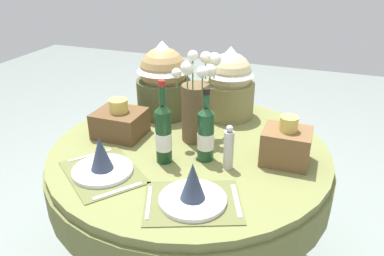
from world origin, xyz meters
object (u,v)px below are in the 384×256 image
object	(u,v)px
pepper_mill	(229,149)
wine_bottle_centre	(206,133)
flower_vase	(197,104)
woven_basket_side_right	(286,145)
wine_bottle_left	(163,133)
place_setting_left	(102,163)
dining_table	(190,172)
gift_tub_back_centre	(230,80)
gift_tub_back_left	(163,77)
woven_basket_side_left	(120,122)
place_setting_right	(193,191)

from	to	relation	value
pepper_mill	wine_bottle_centre	bearing A→B (deg)	161.28
flower_vase	woven_basket_side_right	world-z (taller)	flower_vase
wine_bottle_left	place_setting_left	bearing A→B (deg)	-138.62
dining_table	gift_tub_back_centre	bearing A→B (deg)	80.14
flower_vase	gift_tub_back_left	xyz separation A→B (m)	(-0.27, 0.22, 0.03)
woven_basket_side_left	pepper_mill	bearing A→B (deg)	-11.70
flower_vase	wine_bottle_centre	bearing A→B (deg)	-59.84
flower_vase	woven_basket_side_right	size ratio (longest dim) A/B	2.13
place_setting_right	flower_vase	xyz separation A→B (m)	(-0.15, 0.47, 0.13)
dining_table	gift_tub_back_left	xyz separation A→B (m)	(-0.26, 0.31, 0.34)
gift_tub_back_left	dining_table	bearing A→B (deg)	-49.94
place_setting_right	wine_bottle_centre	size ratio (longest dim) A/B	1.30
place_setting_left	pepper_mill	world-z (taller)	pepper_mill
dining_table	pepper_mill	size ratio (longest dim) A/B	6.60
woven_basket_side_left	woven_basket_side_right	bearing A→B (deg)	1.08
dining_table	wine_bottle_centre	bearing A→B (deg)	-37.70
dining_table	place_setting_left	xyz separation A→B (m)	(-0.25, -0.32, 0.18)
gift_tub_back_left	wine_bottle_left	bearing A→B (deg)	-66.23
place_setting_right	gift_tub_back_left	distance (m)	0.82
place_setting_right	place_setting_left	bearing A→B (deg)	171.69
gift_tub_back_left	woven_basket_side_left	size ratio (longest dim) A/B	1.77
place_setting_right	woven_basket_side_right	size ratio (longest dim) A/B	2.01
place_setting_right	wine_bottle_left	bearing A→B (deg)	132.51
pepper_mill	gift_tub_back_left	distance (m)	0.64
dining_table	flower_vase	distance (m)	0.32
place_setting_right	gift_tub_back_centre	size ratio (longest dim) A/B	1.11
gift_tub_back_left	woven_basket_side_right	xyz separation A→B (m)	(0.68, -0.29, -0.13)
pepper_mill	gift_tub_back_left	bearing A→B (deg)	137.90
wine_bottle_left	wine_bottle_centre	bearing A→B (deg)	25.68
dining_table	woven_basket_side_left	bearing A→B (deg)	179.70
wine_bottle_left	pepper_mill	xyz separation A→B (m)	(0.26, 0.04, -0.04)
dining_table	wine_bottle_left	distance (m)	0.31
dining_table	flower_vase	xyz separation A→B (m)	(0.01, 0.08, 0.31)
place_setting_right	gift_tub_back_centre	distance (m)	0.80
place_setting_right	gift_tub_back_centre	bearing A→B (deg)	96.06
pepper_mill	gift_tub_back_left	size ratio (longest dim) A/B	0.49
flower_vase	wine_bottle_left	world-z (taller)	flower_vase
gift_tub_back_centre	flower_vase	bearing A→B (deg)	-101.33
dining_table	woven_basket_side_left	distance (m)	0.41
pepper_mill	woven_basket_side_left	size ratio (longest dim) A/B	0.86
wine_bottle_left	gift_tub_back_left	size ratio (longest dim) A/B	0.90
wine_bottle_centre	woven_basket_side_right	xyz separation A→B (m)	(0.32, 0.09, -0.04)
place_setting_right	wine_bottle_left	distance (m)	0.32
wine_bottle_centre	woven_basket_side_left	distance (m)	0.46
flower_vase	wine_bottle_centre	distance (m)	0.19
gift_tub_back_centre	wine_bottle_left	bearing A→B (deg)	-102.85
woven_basket_side_left	gift_tub_back_left	bearing A→B (deg)	73.49
wine_bottle_centre	gift_tub_back_left	bearing A→B (deg)	132.97
wine_bottle_centre	woven_basket_side_left	bearing A→B (deg)	170.06
woven_basket_side_right	pepper_mill	bearing A→B (deg)	-148.16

